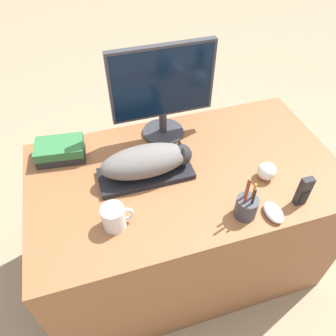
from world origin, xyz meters
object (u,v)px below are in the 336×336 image
monitor (163,88)px  pen_cup (246,206)px  computer_mouse (274,212)px  coffee_mug (114,217)px  keyboard (146,174)px  book_stack (60,151)px  baseball (267,171)px  phone (304,191)px  cat (149,160)px

monitor → pen_cup: monitor is taller
monitor → computer_mouse: size_ratio=4.47×
computer_mouse → coffee_mug: 0.60m
keyboard → book_stack: (-0.33, 0.22, 0.03)m
baseball → phone: phone is taller
pen_cup → baseball: (0.17, 0.15, -0.01)m
cat → monitor: monitor is taller
phone → book_stack: size_ratio=0.61×
pen_cup → baseball: size_ratio=2.67×
monitor → baseball: monitor is taller
coffee_mug → book_stack: (-0.16, 0.43, -0.01)m
coffee_mug → monitor: bearing=55.0°
keyboard → coffee_mug: (-0.17, -0.21, 0.04)m
coffee_mug → baseball: size_ratio=1.54×
coffee_mug → pen_cup: 0.49m
computer_mouse → book_stack: book_stack is taller
cat → baseball: size_ratio=4.96×
baseball → pen_cup: bearing=-138.8°
keyboard → baseball: size_ratio=5.11×
coffee_mug → pen_cup: (0.48, -0.10, 0.00)m
coffee_mug → book_stack: size_ratio=0.54×
monitor → coffee_mug: monitor is taller
monitor → pen_cup: 0.61m
phone → book_stack: bearing=148.4°
computer_mouse → pen_cup: 0.11m
pen_cup → keyboard: bearing=135.2°
cat → coffee_mug: (-0.18, -0.21, -0.04)m
computer_mouse → baseball: 0.20m
monitor → book_stack: size_ratio=2.08×
cat → book_stack: bearing=147.9°
baseball → monitor: bearing=129.2°
baseball → book_stack: 0.89m
baseball → keyboard: bearing=161.7°
cat → book_stack: (-0.35, 0.22, -0.04)m
cat → monitor: size_ratio=0.83×
phone → computer_mouse: bearing=-169.6°
keyboard → monitor: bearing=58.6°
pen_cup → baseball: pen_cup is taller
phone → baseball: bearing=111.2°
keyboard → computer_mouse: computer_mouse is taller
coffee_mug → book_stack: 0.46m
monitor → coffee_mug: bearing=-125.0°
computer_mouse → monitor: bearing=114.1°
book_stack → cat: bearing=-32.1°
keyboard → monitor: size_ratio=0.86×
computer_mouse → coffee_mug: (-0.58, 0.13, 0.03)m
cat → coffee_mug: bearing=-131.4°
monitor → phone: size_ratio=3.39×
keyboard → baseball: 0.50m
book_stack → pen_cup: bearing=-39.3°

